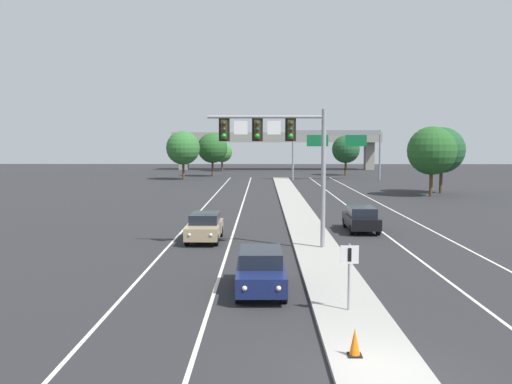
# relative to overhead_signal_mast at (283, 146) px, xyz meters

# --- Properties ---
(ground_plane) EXTENTS (260.00, 260.00, 0.00)m
(ground_plane) POSITION_rel_overhead_signal_mast_xyz_m (1.83, -15.60, -5.46)
(ground_plane) COLOR #28282B
(median_island) EXTENTS (2.40, 110.00, 0.15)m
(median_island) POSITION_rel_overhead_signal_mast_xyz_m (1.83, 2.40, -5.38)
(median_island) COLOR #9E9B93
(median_island) RESTS_ON ground
(lane_stripe_oncoming_center) EXTENTS (0.14, 100.00, 0.01)m
(lane_stripe_oncoming_center) POSITION_rel_overhead_signal_mast_xyz_m (-2.87, 9.40, -5.45)
(lane_stripe_oncoming_center) COLOR silver
(lane_stripe_oncoming_center) RESTS_ON ground
(lane_stripe_receding_center) EXTENTS (0.14, 100.00, 0.01)m
(lane_stripe_receding_center) POSITION_rel_overhead_signal_mast_xyz_m (6.53, 9.40, -5.45)
(lane_stripe_receding_center) COLOR silver
(lane_stripe_receding_center) RESTS_ON ground
(edge_stripe_left) EXTENTS (0.14, 100.00, 0.01)m
(edge_stripe_left) POSITION_rel_overhead_signal_mast_xyz_m (-6.17, 9.40, -5.45)
(edge_stripe_left) COLOR silver
(edge_stripe_left) RESTS_ON ground
(edge_stripe_right) EXTENTS (0.14, 100.00, 0.01)m
(edge_stripe_right) POSITION_rel_overhead_signal_mast_xyz_m (9.83, 9.40, -5.45)
(edge_stripe_right) COLOR silver
(edge_stripe_right) RESTS_ON ground
(overhead_signal_mast) EXTENTS (6.13, 0.44, 7.20)m
(overhead_signal_mast) POSITION_rel_overhead_signal_mast_xyz_m (0.00, 0.00, 0.00)
(overhead_signal_mast) COLOR gray
(overhead_signal_mast) RESTS_ON median_island
(median_sign_post) EXTENTS (0.60, 0.10, 2.20)m
(median_sign_post) POSITION_rel_overhead_signal_mast_xyz_m (1.78, -10.82, -3.87)
(median_sign_post) COLOR gray
(median_sign_post) RESTS_ON median_island
(car_oncoming_navy) EXTENTS (1.88, 4.49, 1.58)m
(car_oncoming_navy) POSITION_rel_overhead_signal_mast_xyz_m (-1.12, -8.03, -4.64)
(car_oncoming_navy) COLOR #141E4C
(car_oncoming_navy) RESTS_ON ground
(car_oncoming_tan) EXTENTS (1.84, 4.48, 1.58)m
(car_oncoming_tan) POSITION_rel_overhead_signal_mast_xyz_m (-4.37, 2.62, -4.64)
(car_oncoming_tan) COLOR tan
(car_oncoming_tan) RESTS_ON ground
(car_receding_black) EXTENTS (1.85, 4.48, 1.58)m
(car_receding_black) POSITION_rel_overhead_signal_mast_xyz_m (5.22, 6.11, -4.64)
(car_receding_black) COLOR black
(car_receding_black) RESTS_ON ground
(traffic_cone_median_nose) EXTENTS (0.36, 0.36, 0.74)m
(traffic_cone_median_nose) POSITION_rel_overhead_signal_mast_xyz_m (1.33, -14.70, -4.95)
(traffic_cone_median_nose) COLOR black
(traffic_cone_median_nose) RESTS_ON median_island
(highway_sign_gantry) EXTENTS (13.28, 0.42, 7.50)m
(highway_sign_gantry) POSITION_rel_overhead_signal_mast_xyz_m (10.03, 53.53, 0.71)
(highway_sign_gantry) COLOR gray
(highway_sign_gantry) RESTS_ON ground
(overpass_bridge) EXTENTS (42.40, 6.40, 7.65)m
(overpass_bridge) POSITION_rel_overhead_signal_mast_xyz_m (1.83, 84.78, 0.32)
(overpass_bridge) COLOR gray
(overpass_bridge) RESTS_ON ground
(tree_far_right_c) EXTENTS (5.05, 5.05, 7.31)m
(tree_far_right_c) POSITION_rel_overhead_signal_mast_xyz_m (18.80, 32.39, -0.68)
(tree_far_right_c) COLOR #4C3823
(tree_far_right_c) RESTS_ON ground
(tree_far_right_a) EXTENTS (4.73, 4.73, 6.84)m
(tree_far_right_a) POSITION_rel_overhead_signal_mast_xyz_m (13.17, 65.01, -0.99)
(tree_far_right_a) COLOR #4C3823
(tree_far_right_a) RESTS_ON ground
(tree_far_left_b) EXTENTS (5.09, 5.09, 7.36)m
(tree_far_left_b) POSITION_rel_overhead_signal_mast_xyz_m (-13.02, 54.10, -0.65)
(tree_far_left_b) COLOR #4C3823
(tree_far_left_b) RESTS_ON ground
(tree_far_left_a) EXTENTS (4.99, 4.99, 7.22)m
(tree_far_left_a) POSITION_rel_overhead_signal_mast_xyz_m (-9.31, 62.02, -0.74)
(tree_far_left_a) COLOR #4C3823
(tree_far_left_a) RESTS_ON ground
(tree_far_left_c) EXTENTS (3.95, 3.95, 5.72)m
(tree_far_left_c) POSITION_rel_overhead_signal_mast_xyz_m (-8.94, 78.52, -1.73)
(tree_far_left_c) COLOR #4C3823
(tree_far_left_c) RESTS_ON ground
(tree_far_right_b) EXTENTS (5.05, 5.05, 7.31)m
(tree_far_right_b) POSITION_rel_overhead_signal_mast_xyz_m (16.59, 28.76, -0.69)
(tree_far_right_b) COLOR #4C3823
(tree_far_right_b) RESTS_ON ground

